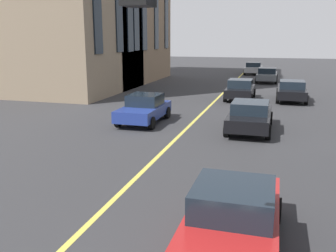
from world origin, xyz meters
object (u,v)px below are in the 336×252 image
(car_grey_parked_a, at_px, (267,75))
(car_red_far, at_px, (233,215))
(car_blue_near, at_px, (144,108))
(car_silver_trailing, at_px, (254,68))
(car_black_oncoming, at_px, (292,90))
(car_black_parked_b, at_px, (240,89))
(car_black_mid, at_px, (250,115))

(car_grey_parked_a, bearing_deg, car_red_far, -179.37)
(car_blue_near, distance_m, car_silver_trailing, 27.35)
(car_blue_near, height_order, car_black_oncoming, car_blue_near)
(car_blue_near, bearing_deg, car_silver_trailing, -7.50)
(car_black_parked_b, bearing_deg, car_red_far, -174.74)
(car_red_far, xyz_separation_m, car_silver_trailing, (37.51, 2.07, 0.00))
(car_red_far, distance_m, car_grey_parked_a, 29.81)
(car_silver_trailing, bearing_deg, car_black_parked_b, -178.97)
(car_black_oncoming, bearing_deg, car_red_far, 175.21)
(car_black_mid, bearing_deg, car_silver_trailing, 3.44)
(car_black_oncoming, height_order, car_black_mid, same)
(car_blue_near, bearing_deg, car_black_oncoming, -39.09)
(car_red_far, height_order, car_silver_trailing, car_red_far)
(car_grey_parked_a, bearing_deg, car_silver_trailing, 12.77)
(car_red_far, relative_size, car_grey_parked_a, 0.89)
(car_red_far, bearing_deg, car_silver_trailing, 3.16)
(car_black_mid, distance_m, car_grey_parked_a, 19.69)
(car_black_mid, height_order, car_silver_trailing, same)
(car_silver_trailing, bearing_deg, car_black_mid, -176.56)
(car_blue_near, xyz_separation_m, car_black_mid, (-0.27, -5.22, 0.00))
(car_red_far, height_order, car_grey_parked_a, car_red_far)
(car_blue_near, height_order, car_black_parked_b, same)
(car_red_far, bearing_deg, car_black_parked_b, 5.26)
(car_black_oncoming, height_order, car_black_parked_b, car_black_parked_b)
(car_black_mid, bearing_deg, car_black_parked_b, 8.53)
(car_black_mid, height_order, car_grey_parked_a, same)
(car_red_far, bearing_deg, car_black_oncoming, -4.79)
(car_black_mid, xyz_separation_m, car_silver_trailing, (27.39, 1.65, 0.00))
(car_black_parked_b, bearing_deg, car_black_oncoming, -82.04)
(car_blue_near, relative_size, car_grey_parked_a, 0.89)
(car_silver_trailing, bearing_deg, car_black_oncoming, -168.53)
(car_red_far, bearing_deg, car_blue_near, 28.49)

